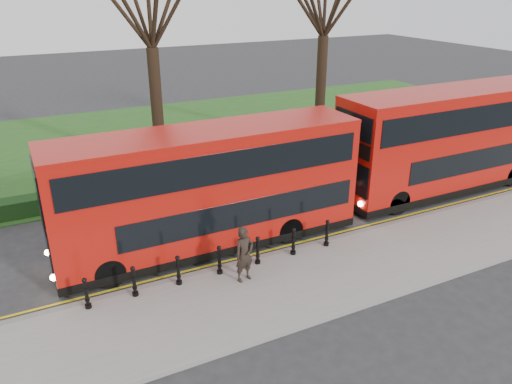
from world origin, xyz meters
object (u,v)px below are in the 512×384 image
bus_rear (455,140)px  pedestrian (244,254)px  bus_lead (209,190)px  bollard_row (219,260)px

bus_rear → pedestrian: bearing=-166.0°
bus_lead → bus_rear: bearing=0.8°
bollard_row → pedestrian: 1.03m
bus_rear → bollard_row: bearing=-169.6°
bollard_row → pedestrian: bearing=-50.5°
bollard_row → bus_lead: bearing=75.5°
bollard_row → bus_rear: (13.02, 2.39, 1.77)m
bollard_row → pedestrian: (0.59, -0.72, 0.46)m
bollard_row → pedestrian: pedestrian is taller
bus_rear → pedestrian: bus_rear is taller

